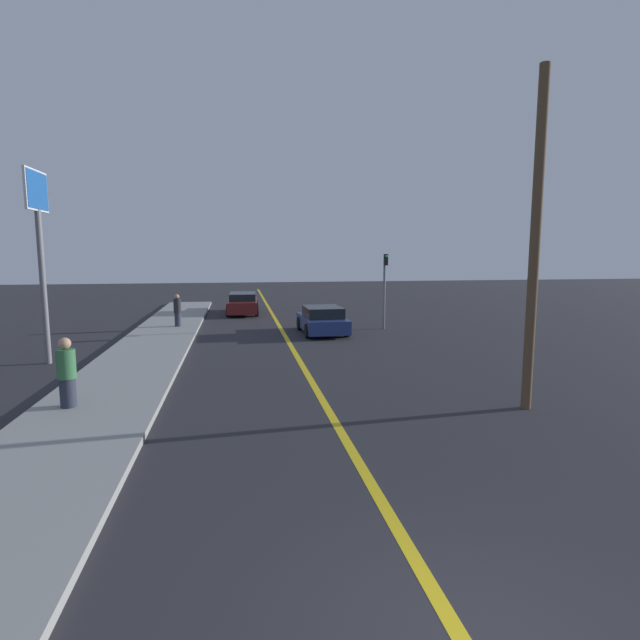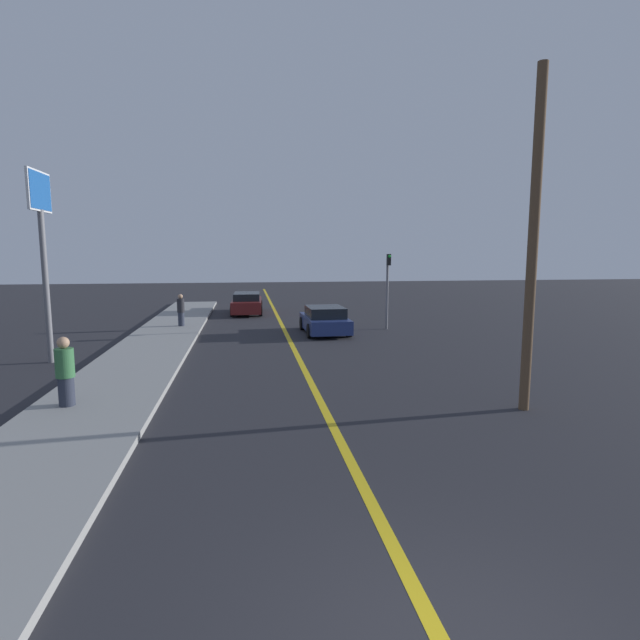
{
  "view_description": "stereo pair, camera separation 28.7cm",
  "coord_description": "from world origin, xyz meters",
  "px_view_note": "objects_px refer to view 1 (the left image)",
  "views": [
    {
      "loc": [
        -2.11,
        -3.91,
        3.79
      ],
      "look_at": [
        0.61,
        12.45,
        1.53
      ],
      "focal_mm": 28.0,
      "sensor_mm": 36.0,
      "label": 1
    },
    {
      "loc": [
        -1.82,
        -3.95,
        3.79
      ],
      "look_at": [
        0.61,
        12.45,
        1.53
      ],
      "focal_mm": 28.0,
      "sensor_mm": 36.0,
      "label": 2
    }
  ],
  "objects_px": {
    "car_near_right_lane": "(322,320)",
    "pedestrian_mid_group": "(177,310)",
    "roadside_sign": "(38,222)",
    "car_ahead_center": "(243,303)",
    "traffic_light": "(385,283)",
    "utility_pole": "(535,243)",
    "pedestrian_near_curb": "(67,373)"
  },
  "relations": [
    {
      "from": "car_near_right_lane",
      "to": "pedestrian_mid_group",
      "type": "height_order",
      "value": "pedestrian_mid_group"
    },
    {
      "from": "car_near_right_lane",
      "to": "roadside_sign",
      "type": "distance_m",
      "value": 12.14
    },
    {
      "from": "car_ahead_center",
      "to": "traffic_light",
      "type": "xyz_separation_m",
      "value": [
        6.84,
        -7.48,
        1.65
      ]
    },
    {
      "from": "roadside_sign",
      "to": "traffic_light",
      "type": "bearing_deg",
      "value": 22.38
    },
    {
      "from": "roadside_sign",
      "to": "utility_pole",
      "type": "height_order",
      "value": "utility_pole"
    },
    {
      "from": "utility_pole",
      "to": "roadside_sign",
      "type": "bearing_deg",
      "value": 151.55
    },
    {
      "from": "car_near_right_lane",
      "to": "traffic_light",
      "type": "distance_m",
      "value": 3.75
    },
    {
      "from": "pedestrian_mid_group",
      "to": "traffic_light",
      "type": "xyz_separation_m",
      "value": [
        10.1,
        -1.56,
        1.35
      ]
    },
    {
      "from": "car_near_right_lane",
      "to": "pedestrian_near_curb",
      "type": "bearing_deg",
      "value": -128.14
    },
    {
      "from": "car_ahead_center",
      "to": "pedestrian_near_curb",
      "type": "distance_m",
      "value": 19.38
    },
    {
      "from": "pedestrian_mid_group",
      "to": "roadside_sign",
      "type": "relative_size",
      "value": 0.25
    },
    {
      "from": "car_ahead_center",
      "to": "traffic_light",
      "type": "bearing_deg",
      "value": -45.7
    },
    {
      "from": "car_near_right_lane",
      "to": "pedestrian_near_curb",
      "type": "relative_size",
      "value": 2.37
    },
    {
      "from": "pedestrian_near_curb",
      "to": "traffic_light",
      "type": "bearing_deg",
      "value": 45.65
    },
    {
      "from": "pedestrian_near_curb",
      "to": "roadside_sign",
      "type": "height_order",
      "value": "roadside_sign"
    },
    {
      "from": "utility_pole",
      "to": "car_ahead_center",
      "type": "bearing_deg",
      "value": 107.98
    },
    {
      "from": "car_ahead_center",
      "to": "roadside_sign",
      "type": "height_order",
      "value": "roadside_sign"
    },
    {
      "from": "traffic_light",
      "to": "roadside_sign",
      "type": "height_order",
      "value": "roadside_sign"
    },
    {
      "from": "traffic_light",
      "to": "car_near_right_lane",
      "type": "bearing_deg",
      "value": -165.75
    },
    {
      "from": "pedestrian_near_curb",
      "to": "utility_pole",
      "type": "relative_size",
      "value": 0.21
    },
    {
      "from": "car_ahead_center",
      "to": "traffic_light",
      "type": "distance_m",
      "value": 10.27
    },
    {
      "from": "car_ahead_center",
      "to": "pedestrian_near_curb",
      "type": "bearing_deg",
      "value": -101.03
    },
    {
      "from": "roadside_sign",
      "to": "utility_pole",
      "type": "xyz_separation_m",
      "value": [
        13.35,
        -7.24,
        -0.8
      ]
    },
    {
      "from": "roadside_sign",
      "to": "car_ahead_center",
      "type": "bearing_deg",
      "value": 62.66
    },
    {
      "from": "car_near_right_lane",
      "to": "roadside_sign",
      "type": "xyz_separation_m",
      "value": [
        -10.35,
        -4.77,
        4.17
      ]
    },
    {
      "from": "car_near_right_lane",
      "to": "car_ahead_center",
      "type": "distance_m",
      "value": 9.05
    },
    {
      "from": "car_ahead_center",
      "to": "car_near_right_lane",
      "type": "bearing_deg",
      "value": -64.79
    },
    {
      "from": "pedestrian_near_curb",
      "to": "car_near_right_lane",
      "type": "bearing_deg",
      "value": 53.26
    },
    {
      "from": "traffic_light",
      "to": "roadside_sign",
      "type": "bearing_deg",
      "value": -157.62
    },
    {
      "from": "pedestrian_near_curb",
      "to": "utility_pole",
      "type": "height_order",
      "value": "utility_pole"
    },
    {
      "from": "car_ahead_center",
      "to": "utility_pole",
      "type": "relative_size",
      "value": 0.59
    },
    {
      "from": "pedestrian_mid_group",
      "to": "traffic_light",
      "type": "bearing_deg",
      "value": -8.8
    }
  ]
}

